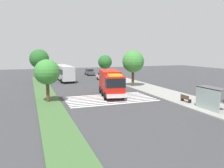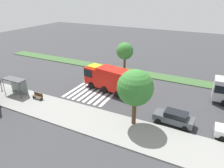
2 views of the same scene
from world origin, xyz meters
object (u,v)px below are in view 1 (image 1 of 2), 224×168
Objects in this scene: sidewalk_tree_west at (133,62)px; parked_car_east at (114,80)px; bus_stop_shelter at (210,94)px; sidewalk_tree_far_west at (105,62)px; transit_bus at (64,72)px; parked_car_mid at (103,76)px; fire_truck at (111,82)px; bench_near_shelter at (186,98)px; median_tree_far_west at (39,59)px; median_tree_west at (47,72)px; parked_car_west at (90,72)px.

parked_car_east is at bearing -152.21° from sidewalk_tree_west.
bus_stop_shelter is 34.74m from sidewalk_tree_far_west.
transit_bus is 2.07× the size of sidewalk_tree_far_west.
sidewalk_tree_west is (13.39, 10.77, 2.63)m from transit_bus.
fire_truck is at bearing -17.74° from parked_car_mid.
sidewalk_tree_far_west is (-30.67, -0.52, 3.32)m from bench_near_shelter.
parked_car_east is at bearing -10.32° from sidewalk_tree_far_west.
median_tree_far_west reaches higher than sidewalk_tree_far_west.
parked_car_mid reaches higher than bench_near_shelter.
fire_truck reaches higher than bus_stop_shelter.
sidewalk_tree_far_west is 16.25m from sidewalk_tree_west.
median_tree_far_west is (1.38, -5.21, 2.95)m from transit_bus.
median_tree_west reaches higher than parked_car_mid.
median_tree_far_west is 20.22m from median_tree_west.
median_tree_west is (19.03, -13.77, 3.06)m from parked_car_mid.
fire_truck is at bearing 25.50° from median_tree_far_west.
transit_bus is (9.84, -8.57, 1.17)m from parked_car_west.
sidewalk_tree_west is (23.23, 2.20, 3.79)m from parked_car_west.
parked_car_mid is 0.41× the size of transit_bus.
median_tree_far_west reaches higher than parked_car_west.
parked_car_east is 18.81m from bench_near_shelter.
sidewalk_tree_west reaches higher than sidewalk_tree_far_west.
bus_stop_shelter is 18.66m from sidewalk_tree_west.
parked_car_mid is 25.44m from bench_near_shelter.
median_tree_west is at bearing 164.20° from transit_bus.
sidewalk_tree_far_west is 0.80× the size of median_tree_far_west.
sidewalk_tree_west is (-14.44, -0.52, 4.09)m from bench_near_shelter.
sidewalk_tree_far_west is (-5.38, 2.20, 3.03)m from parked_car_mid.
sidewalk_tree_west is (10.86, 2.20, 3.80)m from parked_car_mid.
transit_bus is 1.74× the size of sidewalk_tree_west.
sidewalk_tree_far_west is at bearing 173.01° from parked_car_east.
transit_bus is 22.26m from median_tree_west.
median_tree_far_west reaches higher than bench_near_shelter.
parked_car_west is at bearing 156.31° from median_tree_west.
fire_truck is at bearing 97.40° from median_tree_west.
parked_car_west is at bearing -176.66° from parked_car_east.
parked_car_west is at bearing -162.55° from sidewalk_tree_far_west.
parked_car_east reaches higher than bench_near_shelter.
bench_near_shelter is 0.23× the size of median_tree_far_west.
sidewalk_tree_far_west is (-12.07, 2.20, 3.07)m from parked_car_east.
sidewalk_tree_far_west is 0.84× the size of sidewalk_tree_west.
sidewalk_tree_west is at bearing 31.12° from parked_car_east.
parked_car_mid is 14.42m from median_tree_far_west.
median_tree_west reaches higher than parked_car_west.
bus_stop_shelter is at bearing 28.45° from median_tree_far_west.
median_tree_west is at bearing -44.83° from parked_car_east.
bench_near_shelter is at bearing 0.97° from sidewalk_tree_far_west.
bench_near_shelter is 0.24× the size of sidewalk_tree_west.
fire_truck is at bearing -135.06° from bench_near_shelter.
sidewalk_tree_far_west is (7.00, 2.20, 3.03)m from parked_car_west.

